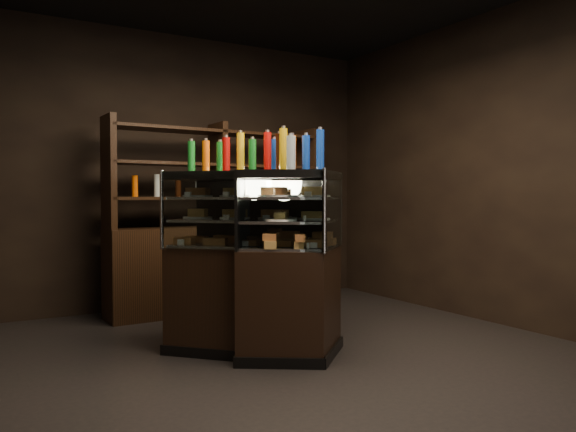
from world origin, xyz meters
The scene contains 7 objects.
ground centered at (0.00, 0.00, 0.00)m, with size 5.00×5.00×0.00m, color black.
room_shell centered at (0.00, 0.00, 1.94)m, with size 5.02×5.02×3.01m.
display_case centered at (0.21, 0.42, 0.48)m, with size 1.60×1.44×1.42m.
food_display centered at (0.21, 0.42, 1.08)m, with size 1.18×1.09×0.44m.
bottles_top centered at (0.21, 0.42, 1.55)m, with size 1.01×0.95×0.30m.
potted_conifer centered at (0.62, 1.21, 0.44)m, with size 0.36×0.36×0.77m.
back_shelving centered at (0.46, 2.05, 0.61)m, with size 2.38×0.51×2.00m.
Camera 1 is at (-1.93, -3.51, 1.22)m, focal length 35.00 mm.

